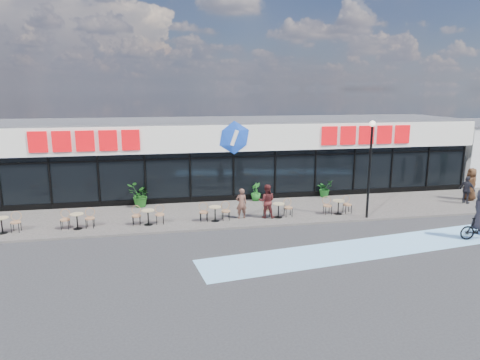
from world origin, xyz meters
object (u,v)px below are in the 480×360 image
(patron_left, at_px, (241,203))
(pedestrian_b, at_px, (467,190))
(potted_plant_left, at_px, (139,196))
(cyclist_a, at_px, (480,218))
(pedestrian_a, at_px, (471,184))
(bistro_set_0, at_px, (2,223))
(potted_plant_right, at_px, (325,188))
(patron_right, at_px, (267,201))
(potted_plant_mid, at_px, (256,192))
(lamp_post, at_px, (370,161))

(patron_left, xyz_separation_m, pedestrian_b, (13.08, 0.39, 0.02))
(potted_plant_left, relative_size, cyclist_a, 0.58)
(pedestrian_a, height_order, pedestrian_b, pedestrian_a)
(bistro_set_0, relative_size, pedestrian_a, 0.81)
(potted_plant_right, distance_m, patron_left, 6.69)
(bistro_set_0, bearing_deg, potted_plant_left, 28.69)
(potted_plant_right, xyz_separation_m, patron_left, (-5.77, -3.38, 0.25))
(patron_left, bearing_deg, potted_plant_left, -35.92)
(potted_plant_right, xyz_separation_m, patron_right, (-4.50, -3.52, 0.34))
(bistro_set_0, relative_size, potted_plant_mid, 1.47)
(pedestrian_b, distance_m, cyclist_a, 6.19)
(potted_plant_left, distance_m, potted_plant_right, 10.88)
(lamp_post, distance_m, pedestrian_b, 7.29)
(patron_left, distance_m, cyclist_a, 10.77)
(patron_right, bearing_deg, pedestrian_b, -161.31)
(patron_left, relative_size, pedestrian_b, 0.98)
(bistro_set_0, xyz_separation_m, cyclist_a, (20.69, -4.62, 0.41))
(potted_plant_left, xyz_separation_m, pedestrian_a, (18.98, -2.03, 0.30))
(potted_plant_mid, height_order, potted_plant_right, potted_plant_mid)
(potted_plant_left, distance_m, pedestrian_b, 18.39)
(potted_plant_left, relative_size, potted_plant_mid, 1.24)
(patron_right, relative_size, cyclist_a, 0.76)
(lamp_post, bearing_deg, potted_plant_left, 159.88)
(bistro_set_0, height_order, pedestrian_a, pedestrian_a)
(bistro_set_0, relative_size, potted_plant_right, 1.48)
(potted_plant_mid, bearing_deg, potted_plant_left, -178.49)
(potted_plant_mid, bearing_deg, patron_right, -93.67)
(cyclist_a, bearing_deg, potted_plant_right, 115.49)
(potted_plant_mid, bearing_deg, pedestrian_b, -13.97)
(patron_left, height_order, pedestrian_b, pedestrian_b)
(lamp_post, bearing_deg, patron_right, 169.43)
(pedestrian_a, distance_m, cyclist_a, 7.20)
(lamp_post, distance_m, pedestrian_a, 8.14)
(potted_plant_right, bearing_deg, cyclist_a, -64.51)
(potted_plant_left, bearing_deg, potted_plant_right, 1.48)
(potted_plant_mid, distance_m, patron_left, 3.60)
(patron_right, bearing_deg, cyclist_a, 167.24)
(patron_right, xyz_separation_m, cyclist_a, (8.38, -4.63, 0.01))
(pedestrian_a, bearing_deg, cyclist_a, -30.05)
(patron_left, bearing_deg, potted_plant_right, -154.36)
(pedestrian_a, bearing_deg, potted_plant_right, -100.08)
(potted_plant_right, bearing_deg, lamp_post, -83.64)
(potted_plant_right, bearing_deg, pedestrian_a, -15.90)
(potted_plant_left, bearing_deg, lamp_post, -20.12)
(lamp_post, height_order, cyclist_a, lamp_post)
(lamp_post, bearing_deg, patron_left, 170.30)
(patron_left, xyz_separation_m, cyclist_a, (9.65, -4.77, 0.10))
(lamp_post, distance_m, patron_left, 6.71)
(potted_plant_right, distance_m, cyclist_a, 9.03)
(patron_right, distance_m, cyclist_a, 9.57)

